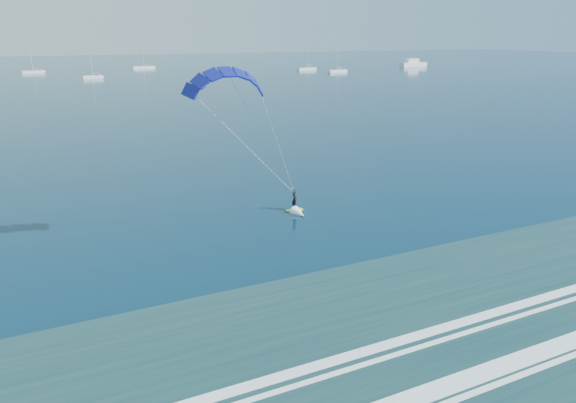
# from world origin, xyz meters

# --- Properties ---
(kitesurfer_rig) EXTENTS (13.42, 9.21, 14.78)m
(kitesurfer_rig) POSITION_xyz_m (1.99, 27.78, 7.67)
(kitesurfer_rig) COLOR #A8EB1B
(kitesurfer_rig) RESTS_ON ground
(motor_yacht) EXTENTS (14.70, 3.92, 6.12)m
(motor_yacht) POSITION_xyz_m (162.62, 210.60, 1.60)
(motor_yacht) COLOR white
(motor_yacht) RESTS_ON ground
(sailboat_2) EXTENTS (8.42, 2.40, 11.39)m
(sailboat_2) POSITION_xyz_m (-15.48, 241.34, 0.68)
(sailboat_2) COLOR white
(sailboat_2) RESTS_ON ground
(sailboat_3) EXTENTS (6.87, 2.40, 9.79)m
(sailboat_3) POSITION_xyz_m (4.69, 200.60, 0.67)
(sailboat_3) COLOR white
(sailboat_3) RESTS_ON ground
(sailboat_4) EXTENTS (10.15, 2.40, 13.61)m
(sailboat_4) POSITION_xyz_m (33.23, 253.17, 0.69)
(sailboat_4) COLOR white
(sailboat_4) RESTS_ON ground
(sailboat_5) EXTENTS (8.94, 2.40, 12.18)m
(sailboat_5) POSITION_xyz_m (99.77, 208.94, 0.68)
(sailboat_5) COLOR white
(sailboat_5) RESTS_ON ground
(sailboat_6) EXTENTS (8.62, 2.40, 11.69)m
(sailboat_6) POSITION_xyz_m (105.15, 190.02, 0.68)
(sailboat_6) COLOR white
(sailboat_6) RESTS_ON ground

